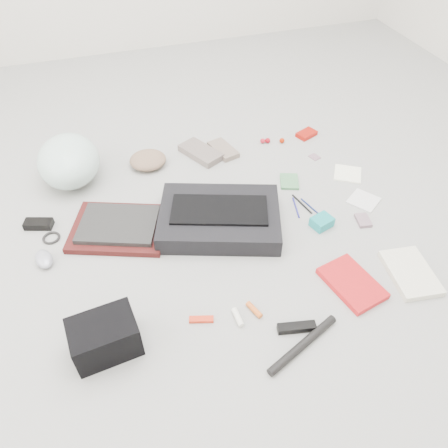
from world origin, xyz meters
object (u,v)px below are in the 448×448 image
object	(u,v)px
bike_helmet	(69,161)
camera_bag	(105,337)
messenger_bag	(219,218)
book_red	(352,283)
accordion_wallet	(322,222)
laptop	(118,224)

from	to	relation	value
bike_helmet	camera_bag	world-z (taller)	bike_helmet
messenger_bag	book_red	bearing A→B (deg)	-31.72
book_red	accordion_wallet	xyz separation A→B (m)	(0.04, 0.33, 0.01)
camera_bag	book_red	world-z (taller)	camera_bag
messenger_bag	camera_bag	distance (m)	0.70
bike_helmet	camera_bag	distance (m)	0.98
bike_helmet	camera_bag	xyz separation A→B (m)	(0.04, -0.97, -0.04)
camera_bag	accordion_wallet	distance (m)	1.00
laptop	accordion_wallet	xyz separation A→B (m)	(0.83, -0.24, -0.02)
laptop	book_red	bearing A→B (deg)	-14.52
book_red	messenger_bag	bearing A→B (deg)	116.68
laptop	camera_bag	xyz separation A→B (m)	(-0.12, -0.55, 0.03)
messenger_bag	book_red	size ratio (longest dim) A/B	2.14
book_red	accordion_wallet	size ratio (longest dim) A/B	2.72
camera_bag	accordion_wallet	world-z (taller)	camera_bag
camera_bag	accordion_wallet	size ratio (longest dim) A/B	2.45
book_red	laptop	bearing A→B (deg)	132.18
laptop	book_red	world-z (taller)	laptop
messenger_bag	laptop	world-z (taller)	messenger_bag
camera_bag	accordion_wallet	bearing A→B (deg)	11.80
camera_bag	laptop	bearing A→B (deg)	71.73
camera_bag	book_red	bearing A→B (deg)	-7.36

